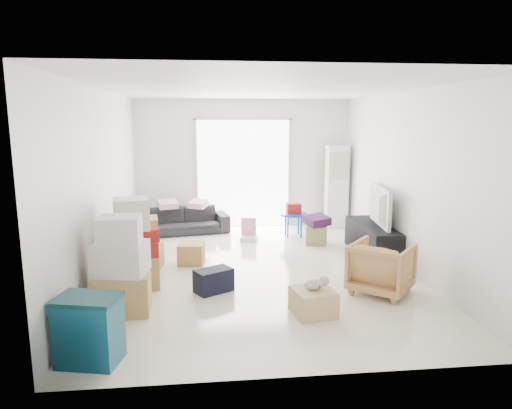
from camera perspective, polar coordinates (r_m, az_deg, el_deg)
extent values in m
cube|color=beige|center=(7.11, 0.44, -9.06)|extent=(4.50, 6.00, 0.24)
cube|color=white|center=(6.73, 0.48, 15.28)|extent=(4.50, 6.00, 0.24)
cube|color=white|center=(9.85, -1.66, 5.15)|extent=(4.50, 0.24, 2.70)
cube|color=white|center=(3.73, 6.05, -3.53)|extent=(4.50, 0.24, 2.70)
cube|color=white|center=(6.90, -19.50, 2.34)|extent=(0.24, 6.00, 2.70)
cube|color=white|center=(7.42, 18.98, 2.89)|extent=(0.24, 6.00, 2.70)
cube|color=white|center=(9.73, -1.59, 3.91)|extent=(2.00, 0.01, 2.30)
cube|color=silver|center=(9.69, -7.50, 3.80)|extent=(0.06, 0.04, 2.30)
cube|color=silver|center=(9.85, 4.24, 3.96)|extent=(0.06, 0.04, 2.30)
cube|color=silver|center=(9.66, -1.62, 10.69)|extent=(2.10, 0.04, 0.06)
cube|color=white|center=(9.80, 10.03, 2.17)|extent=(0.45, 0.30, 1.75)
cube|color=black|center=(8.02, 14.32, -4.27)|extent=(0.47, 1.57, 0.52)
imported|color=black|center=(7.94, 14.42, -1.93)|extent=(0.78, 1.19, 0.15)
imported|color=#242429|center=(9.36, -8.91, -1.48)|extent=(1.82, 0.83, 0.69)
cube|color=#F8B5CC|center=(9.32, -10.98, 0.94)|extent=(0.47, 0.42, 0.12)
cube|color=#F8B5CC|center=(9.26, -7.26, 1.00)|extent=(0.48, 0.46, 0.13)
imported|color=tan|center=(6.28, 15.42, -7.32)|extent=(1.00, 0.99, 0.75)
cube|color=navy|center=(4.75, -20.01, -16.40)|extent=(0.62, 0.50, 0.31)
cube|color=navy|center=(4.62, -20.25, -13.00)|extent=(0.62, 0.50, 0.31)
cube|color=#0C333D|center=(4.56, -20.39, -10.99)|extent=(0.64, 0.52, 0.04)
cube|color=tan|center=(5.73, -16.34, -10.54)|extent=(0.66, 0.56, 0.48)
cube|color=white|center=(5.60, -16.56, -6.48)|extent=(0.65, 0.56, 0.37)
cube|color=white|center=(5.51, -16.74, -3.05)|extent=(0.48, 0.42, 0.32)
cube|color=tan|center=(6.54, -15.02, -8.01)|extent=(0.74, 0.74, 0.44)
cube|color=#B32316|center=(6.45, -15.15, -5.33)|extent=(0.73, 0.55, 0.20)
cube|color=#B32316|center=(6.41, -15.23, -3.73)|extent=(0.75, 0.63, 0.18)
cube|color=white|center=(6.34, -15.35, -1.14)|extent=(0.54, 0.52, 0.42)
cube|color=tan|center=(7.28, -13.86, -6.30)|extent=(0.60, 0.53, 0.38)
cube|color=tan|center=(7.18, -13.99, -3.25)|extent=(0.51, 0.51, 0.41)
cube|color=tan|center=(7.39, -8.08, -6.07)|extent=(0.44, 0.44, 0.33)
cube|color=black|center=(6.18, -5.33, -9.43)|extent=(0.56, 0.49, 0.31)
cube|color=#979158|center=(8.51, 7.58, -3.79)|extent=(0.45, 0.45, 0.35)
cube|color=#401C46|center=(8.45, 7.62, -2.17)|extent=(0.49, 0.49, 0.14)
cylinder|color=#0A3BC1|center=(9.02, 4.70, -1.23)|extent=(0.53, 0.53, 0.04)
cylinder|color=#0A3BC1|center=(9.22, 5.33, -2.43)|extent=(0.04, 0.04, 0.42)
cylinder|color=#0A3BC1|center=(9.17, 3.71, -2.48)|extent=(0.04, 0.04, 0.42)
cylinder|color=#0A3BC1|center=(8.92, 4.00, -2.86)|extent=(0.04, 0.04, 0.42)
cylinder|color=#0A3BC1|center=(8.97, 5.67, -2.81)|extent=(0.04, 0.04, 0.42)
cube|color=#B32316|center=(9.00, 4.71, -0.48)|extent=(0.28, 0.22, 0.20)
cube|color=silver|center=(8.73, -0.86, -4.26)|extent=(0.37, 0.34, 0.08)
cube|color=pink|center=(8.80, -0.93, -2.74)|extent=(0.29, 0.11, 0.34)
cube|color=tan|center=(5.51, 7.17, -11.99)|extent=(0.54, 0.54, 0.31)
ellipsoid|color=#B2ADA8|center=(5.44, 7.22, -9.90)|extent=(0.23, 0.16, 0.12)
cube|color=#B41B26|center=(5.44, 7.22, -9.85)|extent=(0.18, 0.15, 0.03)
sphere|color=#B2ADA8|center=(5.48, 8.52, -9.39)|extent=(0.12, 0.12, 0.12)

